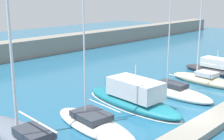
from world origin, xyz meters
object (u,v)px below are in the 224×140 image
(sailboat_white_third, at_px, (94,123))
(sailboat_ivory_fifth, at_px, (174,91))
(sailboat_slate_second, at_px, (28,138))
(motorboat_charcoal_seventh, at_px, (218,69))
(sailboat_sand_sixth, at_px, (205,79))
(motorboat_teal_fourth, at_px, (132,97))

(sailboat_white_third, xyz_separation_m, sailboat_ivory_fifth, (9.82, -0.08, 0.04))
(sailboat_slate_second, distance_m, motorboat_charcoal_seventh, 24.32)
(sailboat_white_third, distance_m, sailboat_sand_sixth, 15.24)
(sailboat_sand_sixth, bearing_deg, motorboat_teal_fourth, 85.93)
(sailboat_sand_sixth, distance_m, motorboat_charcoal_seventh, 4.69)
(sailboat_ivory_fifth, bearing_deg, sailboat_sand_sixth, -89.27)
(sailboat_white_third, relative_size, motorboat_teal_fourth, 1.53)
(motorboat_teal_fourth, distance_m, motorboat_charcoal_seventh, 14.75)
(sailboat_sand_sixth, relative_size, motorboat_charcoal_seventh, 1.76)
(sailboat_ivory_fifth, bearing_deg, motorboat_charcoal_seventh, -83.82)
(motorboat_teal_fourth, xyz_separation_m, motorboat_charcoal_seventh, (14.74, -0.41, -0.20))
(motorboat_teal_fourth, height_order, motorboat_charcoal_seventh, motorboat_teal_fourth)
(sailboat_slate_second, distance_m, sailboat_white_third, 4.59)
(sailboat_white_third, bearing_deg, sailboat_ivory_fifth, -84.76)
(sailboat_ivory_fifth, relative_size, sailboat_sand_sixth, 1.10)
(sailboat_sand_sixth, bearing_deg, sailboat_ivory_fifth, 89.97)
(sailboat_slate_second, height_order, sailboat_ivory_fifth, sailboat_ivory_fifth)
(sailboat_white_third, relative_size, sailboat_sand_sixth, 1.00)
(motorboat_teal_fourth, relative_size, sailboat_ivory_fifth, 0.59)
(sailboat_white_third, height_order, sailboat_sand_sixth, sailboat_sand_sixth)
(sailboat_slate_second, relative_size, sailboat_sand_sixth, 1.08)
(sailboat_ivory_fifth, distance_m, sailboat_sand_sixth, 5.43)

